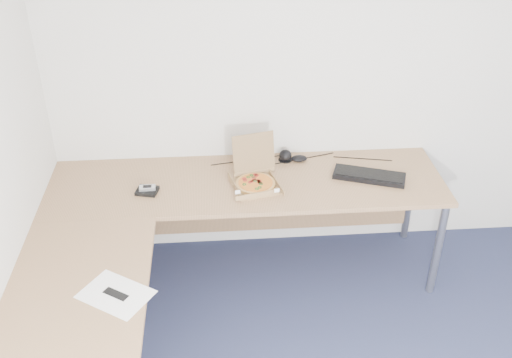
{
  "coord_description": "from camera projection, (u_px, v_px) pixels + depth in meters",
  "views": [
    {
      "loc": [
        -0.69,
        -1.79,
        2.74
      ],
      "look_at": [
        -0.45,
        1.28,
        0.82
      ],
      "focal_mm": 41.83,
      "sensor_mm": 36.0,
      "label": 1
    }
  ],
  "objects": [
    {
      "name": "keyboard",
      "position": [
        369.0,
        176.0,
        3.8
      ],
      "size": [
        0.48,
        0.3,
        0.03
      ],
      "primitive_type": "cube",
      "rotation": [
        0.0,
        0.0,
        -0.35
      ],
      "color": "black",
      "rests_on": "desk"
    },
    {
      "name": "desk",
      "position": [
        195.0,
        228.0,
        3.41
      ],
      "size": [
        2.5,
        2.2,
        0.73
      ],
      "color": "#9D744E",
      "rests_on": "ground"
    },
    {
      "name": "mouse",
      "position": [
        299.0,
        158.0,
        3.98
      ],
      "size": [
        0.13,
        0.1,
        0.04
      ],
      "primitive_type": "ellipsoid",
      "rotation": [
        0.0,
        0.0,
        -0.33
      ],
      "color": "black",
      "rests_on": "desk"
    },
    {
      "name": "cable_bundle",
      "position": [
        297.0,
        160.0,
        4.0
      ],
      "size": [
        0.59,
        0.12,
        0.01
      ],
      "primitive_type": null,
      "rotation": [
        0.0,
        0.0,
        0.14
      ],
      "color": "black",
      "rests_on": "desk"
    },
    {
      "name": "paper_sheet",
      "position": [
        116.0,
        294.0,
        2.9
      ],
      "size": [
        0.41,
        0.38,
        0.0
      ],
      "primitive_type": "cube",
      "rotation": [
        0.0,
        0.0,
        -0.58
      ],
      "color": "white",
      "rests_on": "desk"
    },
    {
      "name": "room_shell",
      "position": [
        395.0,
        253.0,
        2.35
      ],
      "size": [
        3.5,
        3.5,
        2.5
      ],
      "primitive_type": null,
      "color": "silver",
      "rests_on": "ground"
    },
    {
      "name": "drinking_glass",
      "position": [
        266.0,
        156.0,
        3.93
      ],
      "size": [
        0.07,
        0.07,
        0.12
      ],
      "primitive_type": "cylinder",
      "color": "white",
      "rests_on": "desk"
    },
    {
      "name": "pizza_box",
      "position": [
        255.0,
        180.0,
        3.72
      ],
      "size": [
        0.27,
        0.32,
        0.28
      ],
      "rotation": [
        0.0,
        0.0,
        0.24
      ],
      "color": "#98764B",
      "rests_on": "desk"
    },
    {
      "name": "phone",
      "position": [
        147.0,
        188.0,
        3.65
      ],
      "size": [
        0.1,
        0.05,
        0.02
      ],
      "primitive_type": "cube",
      "rotation": [
        0.0,
        0.0,
        0.03
      ],
      "color": "#B2B5BA",
      "rests_on": "wallet"
    },
    {
      "name": "dome_speaker",
      "position": [
        285.0,
        155.0,
        3.98
      ],
      "size": [
        0.09,
        0.09,
        0.08
      ],
      "primitive_type": "ellipsoid",
      "color": "black",
      "rests_on": "desk"
    },
    {
      "name": "wallet",
      "position": [
        147.0,
        191.0,
        3.66
      ],
      "size": [
        0.15,
        0.13,
        0.02
      ],
      "primitive_type": "cube",
      "rotation": [
        0.0,
        0.0,
        -0.25
      ],
      "color": "black",
      "rests_on": "desk"
    }
  ]
}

